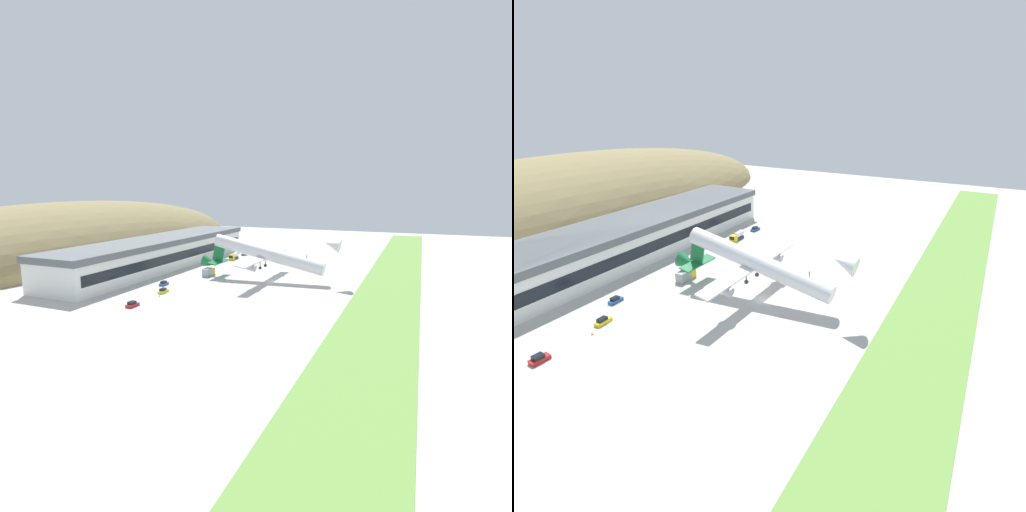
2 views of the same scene
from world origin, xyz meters
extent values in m
plane|color=#B7B5AF|center=(0.00, 0.00, 0.00)|extent=(377.16, 377.16, 0.00)
cube|color=#669342|center=(0.00, -39.81, 0.04)|extent=(339.44, 19.15, 0.08)
ellipsoid|color=olive|center=(25.78, 114.04, 0.00)|extent=(265.59, 86.55, 53.08)
cube|color=white|center=(8.08, 53.00, 6.18)|extent=(111.56, 21.62, 12.36)
cube|color=#565B60|center=(8.08, 53.00, 11.25)|extent=(112.76, 22.82, 2.23)
cube|color=black|center=(8.08, 42.14, 5.56)|extent=(107.10, 0.16, 3.46)
cylinder|color=silver|center=(0.78, 1.55, 9.57)|extent=(4.68, 41.53, 12.79)
cone|color=silver|center=(0.78, -21.28, 14.18)|extent=(4.59, 5.95, 5.51)
cone|color=#196B38|center=(0.78, 24.84, 4.87)|extent=(4.59, 6.87, 5.70)
cube|color=#196B38|center=(0.78, 21.17, 9.48)|extent=(0.50, 5.66, 8.44)
cube|color=#196B38|center=(0.78, 21.40, 5.56)|extent=(12.17, 3.28, 1.00)
cube|color=silver|center=(0.78, 3.58, 8.34)|extent=(41.11, 3.62, 1.15)
cylinder|color=#9E9EA3|center=(-11.55, 3.05, 6.90)|extent=(2.30, 3.98, 2.97)
cylinder|color=#9E9EA3|center=(13.12, 3.05, 6.90)|extent=(2.30, 3.98, 2.97)
cylinder|color=#2D2D2D|center=(-1.79, 3.58, 5.95)|extent=(0.28, 0.28, 2.20)
cylinder|color=#2D2D2D|center=(-1.79, 3.58, 4.85)|extent=(0.45, 1.10, 1.10)
cylinder|color=#2D2D2D|center=(3.36, 3.58, 5.95)|extent=(0.28, 0.28, 2.20)
cylinder|color=#2D2D2D|center=(3.36, 3.58, 4.85)|extent=(0.45, 1.10, 1.10)
cylinder|color=#2D2D2D|center=(0.78, -12.66, 9.34)|extent=(0.22, 0.22, 1.98)
cylinder|color=#2D2D2D|center=(0.78, -12.66, 8.35)|extent=(0.30, 0.82, 0.82)
cube|color=#264C99|center=(-19.91, 31.67, 0.42)|extent=(3.76, 1.66, 0.83)
cube|color=black|center=(-20.10, 31.67, 1.18)|extent=(2.07, 1.40, 0.68)
cube|color=gold|center=(-28.50, 25.81, 0.42)|extent=(4.15, 1.82, 0.85)
cube|color=black|center=(-28.70, 25.80, 1.20)|extent=(2.31, 1.48, 0.69)
cube|color=#B21E1E|center=(-44.47, 24.71, 0.44)|extent=(3.81, 2.10, 0.89)
cube|color=black|center=(-44.65, 24.72, 1.25)|extent=(2.13, 1.72, 0.73)
cube|color=#264C99|center=(48.72, 32.07, 0.45)|extent=(4.41, 2.02, 0.90)
cube|color=black|center=(48.51, 32.09, 1.27)|extent=(2.46, 1.65, 0.74)
cube|color=gold|center=(1.70, 25.18, 1.36)|extent=(2.14, 2.43, 2.72)
cube|color=black|center=(2.75, 25.22, 1.85)|extent=(0.16, 2.00, 1.20)
cube|color=#999EA3|center=(-1.49, 25.05, 1.48)|extent=(4.44, 2.52, 2.96)
cube|color=gold|center=(33.17, 31.79, 1.28)|extent=(2.47, 2.43, 2.57)
cube|color=black|center=(31.98, 31.71, 1.75)|extent=(0.21, 1.93, 1.13)
cube|color=#38383D|center=(36.78, 32.04, 0.45)|extent=(5.05, 2.38, 0.90)
cylinder|color=silver|center=(36.78, 32.04, 1.98)|extent=(4.81, 2.48, 2.16)
cube|color=orange|center=(-8.30, 11.36, 0.01)|extent=(0.52, 0.52, 0.03)
cone|color=orange|center=(-8.30, 11.36, 0.31)|extent=(0.40, 0.40, 0.55)
cube|color=orange|center=(-32.99, 23.96, 0.01)|extent=(0.52, 0.52, 0.03)
cone|color=orange|center=(-32.99, 23.96, 0.31)|extent=(0.40, 0.40, 0.55)
camera|label=1|loc=(-130.36, -48.17, 32.15)|focal=28.00mm
camera|label=2|loc=(-79.09, -47.41, 48.28)|focal=28.00mm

